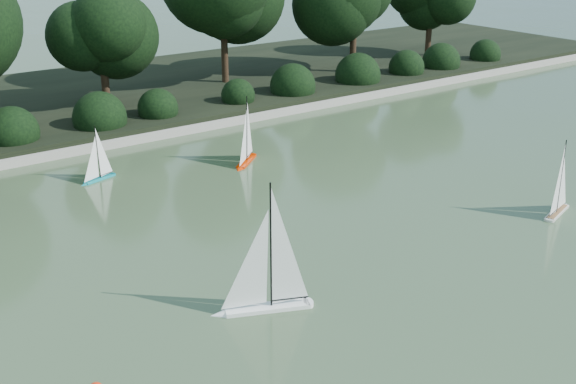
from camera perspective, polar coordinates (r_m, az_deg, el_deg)
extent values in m
plane|color=#37492B|center=(9.83, 7.21, -9.49)|extent=(80.00, 80.00, 0.00)
cube|color=gray|center=(16.91, -13.98, 3.74)|extent=(40.00, 0.35, 0.18)
cube|color=black|center=(20.54, -18.36, 6.52)|extent=(40.00, 8.00, 0.30)
cylinder|color=black|center=(19.28, -14.17, 7.52)|extent=(0.20, 0.20, 1.26)
sphere|color=black|center=(18.99, -14.60, 12.13)|extent=(2.10, 2.10, 2.10)
cylinder|color=black|center=(21.59, -5.01, 10.13)|extent=(0.20, 0.20, 1.73)
cylinder|color=black|center=(23.06, 5.13, 10.52)|extent=(0.20, 0.20, 1.48)
cylinder|color=black|center=(26.23, 11.01, 11.45)|extent=(0.20, 0.20, 1.40)
sphere|color=black|center=(17.05, -21.47, 4.29)|extent=(1.10, 1.10, 1.10)
sphere|color=black|center=(17.62, -15.22, 5.54)|extent=(1.10, 1.10, 1.10)
sphere|color=black|center=(18.39, -9.42, 6.64)|extent=(1.10, 1.10, 1.10)
sphere|color=black|center=(19.33, -4.10, 7.59)|extent=(1.10, 1.10, 1.10)
sphere|color=black|center=(20.43, 0.70, 8.39)|extent=(1.10, 1.10, 1.10)
sphere|color=black|center=(21.66, 5.00, 9.05)|extent=(1.10, 1.10, 1.10)
sphere|color=black|center=(22.99, 8.84, 9.60)|extent=(1.10, 1.10, 1.10)
sphere|color=black|center=(24.42, 12.25, 10.05)|extent=(1.10, 1.10, 1.10)
sphere|color=black|center=(25.92, 15.28, 10.42)|extent=(1.10, 1.10, 1.10)
cube|color=white|center=(9.82, -1.65, -8.97)|extent=(1.14, 0.66, 0.11)
cone|color=white|center=(9.73, -5.51, -9.37)|extent=(0.30, 0.30, 0.23)
cylinder|color=white|center=(9.93, 1.61, -8.61)|extent=(0.18, 0.18, 0.11)
cylinder|color=black|center=(9.39, -1.37, -3.98)|extent=(0.03, 0.03, 1.77)
cylinder|color=black|center=(9.81, 0.12, -8.14)|extent=(0.49, 0.22, 0.02)
cube|color=silver|center=(13.66, 20.49, -1.44)|extent=(0.87, 0.42, 0.09)
cone|color=silver|center=(14.11, 21.10, -0.80)|extent=(0.22, 0.22, 0.17)
cylinder|color=silver|center=(13.27, 19.93, -2.02)|extent=(0.13, 0.13, 0.09)
cube|color=olive|center=(13.64, 20.51, -1.26)|extent=(0.79, 0.36, 0.01)
cylinder|color=black|center=(13.38, 20.82, 1.31)|extent=(0.02, 0.02, 1.33)
cylinder|color=black|center=(13.42, 20.24, -1.38)|extent=(0.38, 0.13, 0.01)
cube|color=red|center=(15.46, -3.31, 2.53)|extent=(0.81, 0.72, 0.09)
cone|color=red|center=(14.99, -3.89, 1.90)|extent=(0.25, 0.25, 0.18)
cylinder|color=red|center=(15.87, -2.83, 3.03)|extent=(0.15, 0.15, 0.09)
cylinder|color=black|center=(15.28, -3.32, 5.22)|extent=(0.03, 0.03, 1.40)
cylinder|color=black|center=(15.65, -3.06, 3.15)|extent=(0.33, 0.28, 0.01)
cube|color=#10858F|center=(14.90, -14.67, 1.08)|extent=(0.70, 0.34, 0.07)
cone|color=#10858F|center=(14.67, -15.87, 0.64)|extent=(0.17, 0.17, 0.14)
cylinder|color=#10858F|center=(15.11, -13.66, 1.45)|extent=(0.10, 0.10, 0.07)
cylinder|color=black|center=(14.74, -14.77, 3.20)|extent=(0.02, 0.02, 1.07)
cylinder|color=black|center=(14.99, -14.15, 1.55)|extent=(0.31, 0.11, 0.01)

